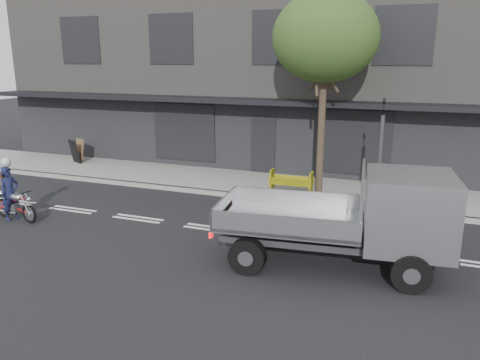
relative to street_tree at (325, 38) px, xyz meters
name	(u,v)px	position (x,y,z in m)	size (l,w,h in m)	color
ground	(211,229)	(-2.20, -4.20, -5.28)	(80.00, 80.00, 0.00)	black
sidewalk	(263,185)	(-2.20, 0.50, -5.20)	(32.00, 3.20, 0.15)	gray
kerb	(248,196)	(-2.20, -1.10, -5.20)	(32.00, 0.20, 0.15)	gray
building_main	(306,72)	(-2.20, 7.10, -1.28)	(26.00, 10.00, 8.00)	slate
street_tree	(325,38)	(0.00, 0.00, 0.00)	(3.40, 3.40, 6.74)	#382B21
traffic_light_pole	(380,159)	(2.00, -0.85, -3.63)	(0.12, 0.12, 3.50)	#2D2D30
motorcycle	(15,204)	(-7.94, -5.53, -4.81)	(1.77, 0.51, 0.91)	black
rider	(10,193)	(-8.09, -5.53, -4.48)	(0.58, 0.38, 1.60)	#15193B
flatbed_ute	(386,213)	(2.49, -5.27, -3.93)	(5.30, 2.60, 2.37)	black
construction_barrier	(290,183)	(-0.87, -0.66, -4.72)	(1.47, 0.59, 0.82)	#F9F40D
sandwich_board	(74,152)	(-11.01, 0.84, -4.61)	(0.65, 0.43, 1.03)	black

